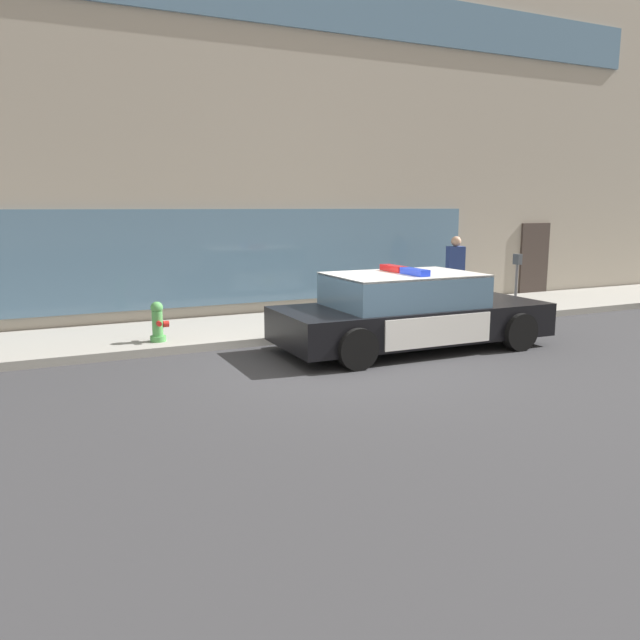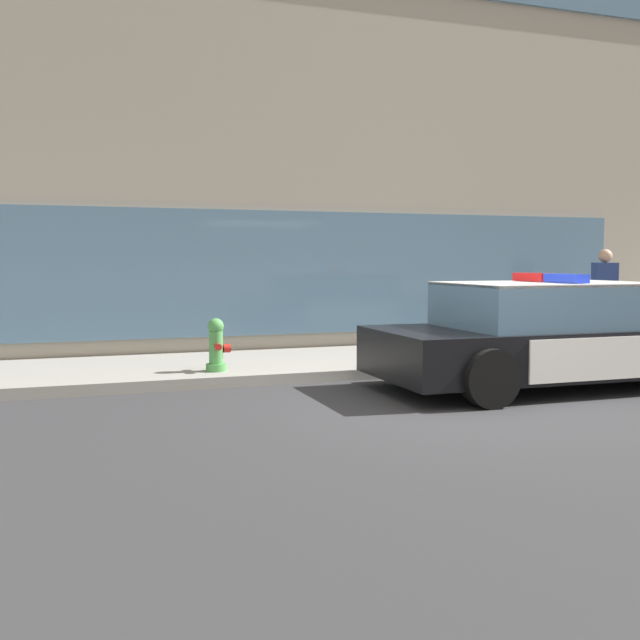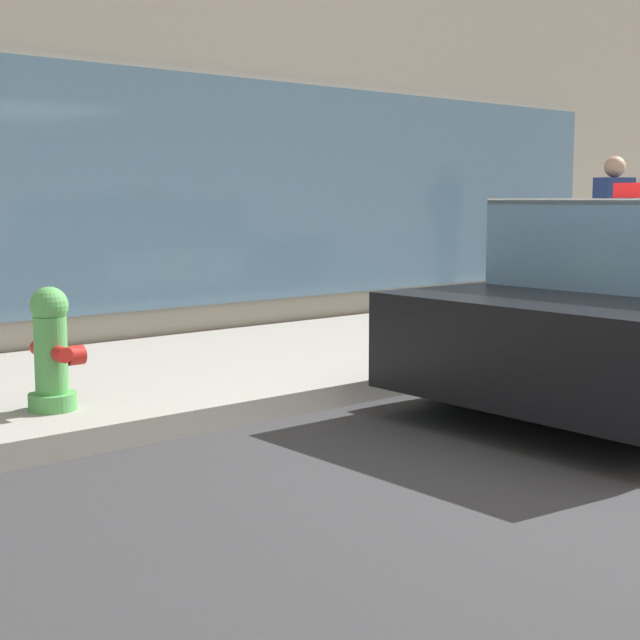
{
  "view_description": "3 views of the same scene",
  "coord_description": "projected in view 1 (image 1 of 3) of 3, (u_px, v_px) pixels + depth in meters",
  "views": [
    {
      "loc": [
        -4.61,
        -8.91,
        2.55
      ],
      "look_at": [
        0.11,
        1.0,
        0.58
      ],
      "focal_mm": 35.57,
      "sensor_mm": 36.0,
      "label": 1
    },
    {
      "loc": [
        -4.46,
        -7.52,
        1.67
      ],
      "look_at": [
        -0.97,
        2.32,
        0.82
      ],
      "focal_mm": 41.74,
      "sensor_mm": 36.0,
      "label": 2
    },
    {
      "loc": [
        -4.73,
        -2.61,
        1.38
      ],
      "look_at": [
        -0.8,
        1.97,
        0.59
      ],
      "focal_mm": 52.37,
      "sensor_mm": 36.0,
      "label": 3
    }
  ],
  "objects": [
    {
      "name": "sidewalk",
      "position": [
        268.0,
        327.0,
        13.21
      ],
      "size": [
        48.0,
        2.72,
        0.15
      ],
      "primitive_type": "cube",
      "color": "gray",
      "rests_on": "ground"
    },
    {
      "name": "fire_hydrant",
      "position": [
        158.0,
        322.0,
        11.39
      ],
      "size": [
        0.34,
        0.39,
        0.73
      ],
      "color": "#4C994C",
      "rests_on": "sidewalk"
    },
    {
      "name": "storefront_building",
      "position": [
        243.0,
        129.0,
        18.96
      ],
      "size": [
        22.65,
        10.41,
        9.67
      ],
      "color": "gray",
      "rests_on": "ground"
    },
    {
      "name": "police_cruiser",
      "position": [
        409.0,
        312.0,
        11.45
      ],
      "size": [
        5.02,
        2.22,
        1.49
      ],
      "rotation": [
        0.0,
        0.0,
        -0.01
      ],
      "color": "black",
      "rests_on": "ground"
    },
    {
      "name": "parking_meter",
      "position": [
        517.0,
        272.0,
        14.5
      ],
      "size": [
        0.12,
        0.18,
        1.34
      ],
      "color": "slate",
      "rests_on": "sidewalk"
    },
    {
      "name": "pedestrian_on_sidewalk",
      "position": [
        455.0,
        272.0,
        15.17
      ],
      "size": [
        0.46,
        0.37,
        1.71
      ],
      "rotation": [
        0.0,
        0.0,
        1.27
      ],
      "color": "#23232D",
      "rests_on": "sidewalk"
    },
    {
      "name": "ground",
      "position": [
        340.0,
        365.0,
        10.32
      ],
      "size": [
        48.0,
        48.0,
        0.0
      ],
      "primitive_type": "plane",
      "color": "#303033"
    }
  ]
}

